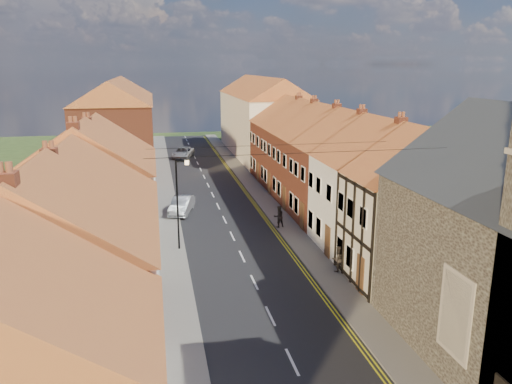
{
  "coord_description": "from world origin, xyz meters",
  "views": [
    {
      "loc": [
        -5.16,
        -11.66,
        12.03
      ],
      "look_at": [
        1.52,
        20.92,
        3.5
      ],
      "focal_mm": 35.0,
      "sensor_mm": 36.0,
      "label": 1
    }
  ],
  "objects_px": {
    "car_mid": "(182,205)",
    "pedestrian_right": "(338,259)",
    "car_distant": "(183,153)",
    "pedestrian_right_b": "(279,216)",
    "lamppost": "(179,199)"
  },
  "relations": [
    {
      "from": "car_mid",
      "to": "pedestrian_right",
      "type": "relative_size",
      "value": 2.7
    },
    {
      "from": "car_distant",
      "to": "pedestrian_right",
      "type": "relative_size",
      "value": 3.16
    },
    {
      "from": "pedestrian_right_b",
      "to": "car_distant",
      "type": "bearing_deg",
      "value": -93.06
    },
    {
      "from": "pedestrian_right",
      "to": "pedestrian_right_b",
      "type": "height_order",
      "value": "pedestrian_right_b"
    },
    {
      "from": "car_mid",
      "to": "pedestrian_right_b",
      "type": "height_order",
      "value": "pedestrian_right_b"
    },
    {
      "from": "lamppost",
      "to": "car_mid",
      "type": "bearing_deg",
      "value": 85.93
    },
    {
      "from": "pedestrian_right",
      "to": "car_distant",
      "type": "bearing_deg",
      "value": -89.56
    },
    {
      "from": "car_distant",
      "to": "pedestrian_right_b",
      "type": "bearing_deg",
      "value": -63.31
    },
    {
      "from": "lamppost",
      "to": "car_distant",
      "type": "height_order",
      "value": "lamppost"
    },
    {
      "from": "lamppost",
      "to": "car_distant",
      "type": "distance_m",
      "value": 34.43
    },
    {
      "from": "car_mid",
      "to": "pedestrian_right",
      "type": "height_order",
      "value": "pedestrian_right"
    },
    {
      "from": "car_distant",
      "to": "lamppost",
      "type": "bearing_deg",
      "value": -76.66
    },
    {
      "from": "car_mid",
      "to": "car_distant",
      "type": "bearing_deg",
      "value": 101.92
    },
    {
      "from": "lamppost",
      "to": "car_distant",
      "type": "relative_size",
      "value": 1.22
    },
    {
      "from": "lamppost",
      "to": "pedestrian_right",
      "type": "xyz_separation_m",
      "value": [
        8.91,
        -5.7,
        -2.64
      ]
    }
  ]
}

